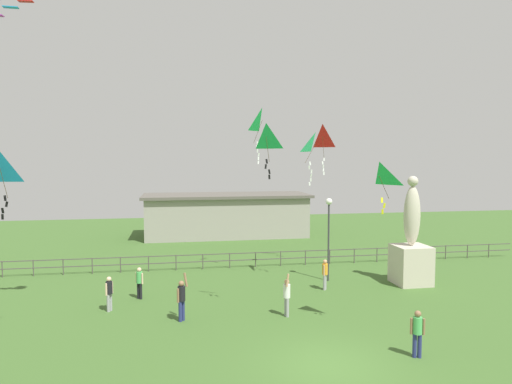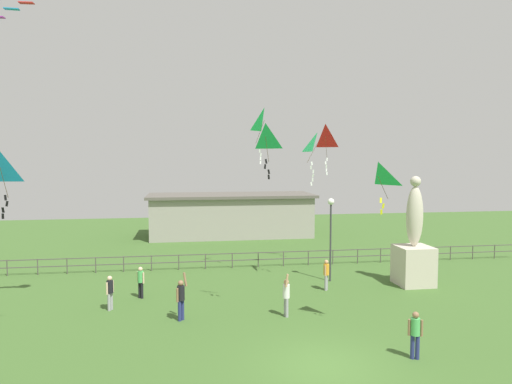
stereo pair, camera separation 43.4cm
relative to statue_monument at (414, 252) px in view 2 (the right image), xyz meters
The scene contains 17 objects.
ground_plane 11.74m from the statue_monument, 131.29° to the right, with size 80.00×80.00×0.00m, color #3D6028.
statue_monument is the anchor object (origin of this frame).
lamppost 4.70m from the statue_monument, 162.00° to the left, with size 0.36×0.36×4.63m.
person_0 5.05m from the statue_monument, behind, with size 0.30×0.42×1.59m.
person_1 12.91m from the statue_monument, 163.40° to the right, with size 0.48×0.43×2.01m.
person_2 14.36m from the statue_monument, behind, with size 0.38×0.33×1.55m.
person_3 15.65m from the statue_monument, behind, with size 0.29×0.42×1.57m.
person_4 8.83m from the statue_monument, 153.76° to the right, with size 0.30×0.51×1.91m.
person_5 9.78m from the statue_monument, 117.30° to the right, with size 0.47×0.30×1.64m.
kite_0 8.58m from the statue_monument, 128.14° to the left, with size 1.19×1.06×3.11m.
kite_1 10.88m from the statue_monument, 157.99° to the left, with size 0.98×0.97×3.15m.
kite_2 19.89m from the statue_monument, 163.50° to the right, with size 0.97×0.72×2.41m.
kite_3 11.29m from the statue_monument, 155.90° to the right, with size 0.96×0.81×2.33m.
kite_4 9.39m from the statue_monument, 127.09° to the right, with size 1.02×1.12×1.91m.
kite_5 7.78m from the statue_monument, 167.75° to the left, with size 0.96×1.18×2.81m.
waterfront_railing 9.57m from the statue_monument, 146.26° to the left, with size 36.00×0.06×0.95m.
pavilion_building 19.12m from the statue_monument, 115.35° to the left, with size 14.45×5.54×3.71m.
Camera 2 is at (-4.44, -14.07, 6.78)m, focal length 32.17 mm.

